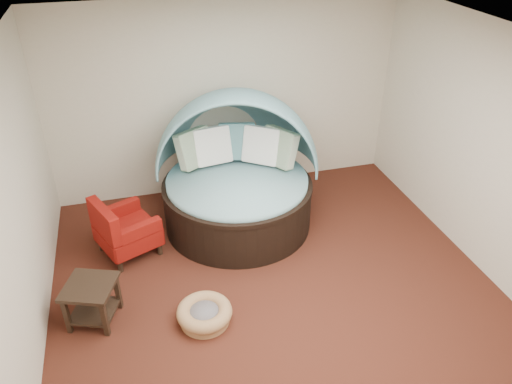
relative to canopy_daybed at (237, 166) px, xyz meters
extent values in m
plane|color=#4D2016|center=(0.08, -1.52, -0.84)|extent=(5.00, 5.00, 0.00)
plane|color=beige|center=(0.08, 0.98, 0.56)|extent=(5.00, 0.00, 5.00)
plane|color=beige|center=(-2.42, -1.52, 0.56)|extent=(0.00, 5.00, 5.00)
plane|color=beige|center=(2.58, -1.52, 0.56)|extent=(0.00, 5.00, 5.00)
plane|color=white|center=(0.08, -1.52, 1.96)|extent=(5.00, 5.00, 0.00)
cylinder|color=black|center=(-0.03, -0.12, -0.54)|extent=(2.37, 2.37, 0.60)
cylinder|color=black|center=(-0.03, -0.12, -0.22)|extent=(2.39, 2.39, 0.05)
cylinder|color=#95CAD3|center=(-0.03, -0.12, -0.18)|extent=(2.24, 2.24, 0.13)
cube|color=#356242|center=(-0.50, 0.36, 0.15)|extent=(0.58, 0.50, 0.52)
cube|color=white|center=(-0.25, 0.36, 0.15)|extent=(0.54, 0.36, 0.52)
cube|color=#578E97|center=(0.10, 0.41, 0.15)|extent=(0.55, 0.40, 0.52)
cube|color=white|center=(0.39, 0.20, 0.15)|extent=(0.57, 0.52, 0.52)
cube|color=#356242|center=(0.60, 0.09, 0.15)|extent=(0.50, 0.57, 0.52)
cylinder|color=#946A43|center=(-0.80, -1.79, -0.81)|extent=(0.54, 0.54, 0.06)
torus|color=#946A43|center=(-0.80, -1.79, -0.71)|extent=(0.61, 0.61, 0.15)
cylinder|color=slate|center=(-0.80, -1.79, -0.73)|extent=(0.36, 0.36, 0.09)
cylinder|color=black|center=(-1.63, -0.72, -0.76)|extent=(0.08, 0.08, 0.16)
cylinder|color=black|center=(-1.84, -0.23, -0.76)|extent=(0.08, 0.08, 0.16)
cylinder|color=black|center=(-1.14, -0.51, -0.76)|extent=(0.08, 0.08, 0.16)
cylinder|color=black|center=(-1.35, -0.01, -0.76)|extent=(0.08, 0.08, 0.16)
cube|color=maroon|center=(-1.49, -0.37, -0.56)|extent=(0.88, 0.88, 0.23)
cube|color=maroon|center=(-1.74, -0.47, -0.25)|extent=(0.38, 0.67, 0.39)
cube|color=maroon|center=(-1.34, -0.61, -0.37)|extent=(0.54, 0.31, 0.16)
cube|color=maroon|center=(-1.56, -0.08, -0.37)|extent=(0.54, 0.31, 0.16)
cube|color=black|center=(-1.92, -1.45, -0.38)|extent=(0.65, 0.65, 0.04)
cube|color=black|center=(-1.92, -1.45, -0.72)|extent=(0.57, 0.57, 0.03)
cube|color=black|center=(-2.18, -1.56, -0.62)|extent=(0.06, 0.06, 0.44)
cube|color=black|center=(-2.03, -1.19, -0.62)|extent=(0.06, 0.06, 0.44)
cube|color=black|center=(-1.80, -1.71, -0.62)|extent=(0.06, 0.06, 0.44)
cube|color=black|center=(-1.66, -1.33, -0.62)|extent=(0.06, 0.06, 0.44)
camera|label=1|loc=(-1.28, -5.62, 3.12)|focal=35.00mm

